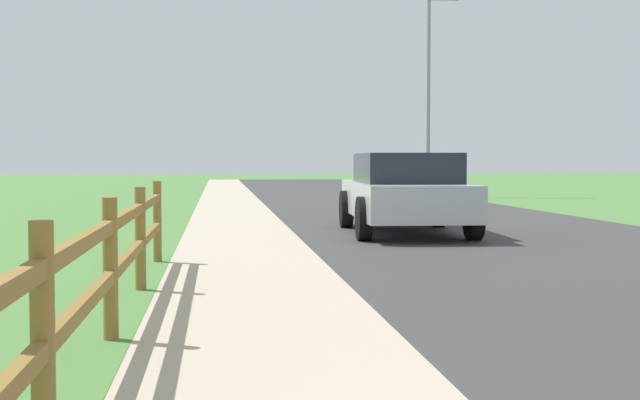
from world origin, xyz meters
The scene contains 7 objects.
ground_plane centered at (0.00, 25.00, 0.00)m, with size 120.00×120.00×0.00m, color #4C7D3B.
road_asphalt centered at (3.50, 27.00, 0.00)m, with size 7.00×66.00×0.01m, color #383838.
curb_concrete centered at (-3.00, 27.00, 0.00)m, with size 6.00×66.00×0.01m, color #B5A78F.
grass_verge centered at (-4.50, 27.00, 0.01)m, with size 5.00×66.00×0.00m, color #4C7D3B.
rail_fence centered at (-2.15, 5.86, 0.62)m, with size 0.11×12.34×1.05m.
parked_suv_silver centered at (1.98, 15.91, 0.76)m, with size 2.21×4.58×1.45m.
street_lamp centered at (6.32, 31.32, 4.29)m, with size 1.17×0.20×7.34m.
Camera 1 is at (-1.36, 0.69, 1.32)m, focal length 48.31 mm.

